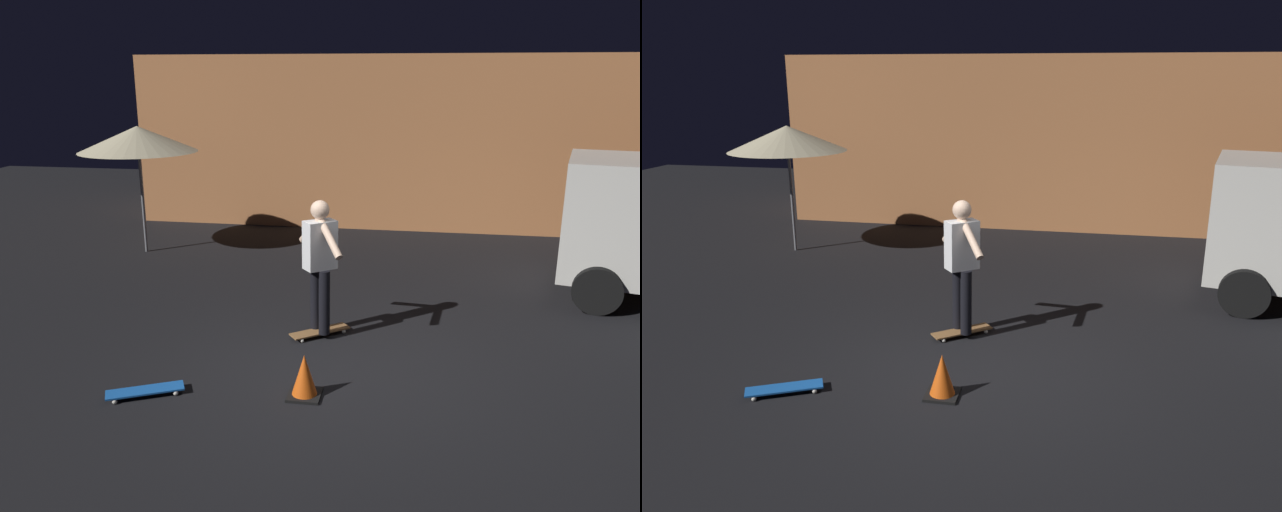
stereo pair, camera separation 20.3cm
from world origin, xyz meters
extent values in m
plane|color=black|center=(0.00, 0.00, 0.00)|extent=(28.00, 28.00, 0.00)
cube|color=#C67A47|center=(0.72, 8.27, 1.78)|extent=(12.24, 3.26, 3.57)
cylinder|color=black|center=(3.63, 4.28, 0.33)|extent=(0.69, 0.37, 0.66)
cylinder|color=black|center=(3.17, 2.36, 0.33)|extent=(0.69, 0.37, 0.66)
cylinder|color=slate|center=(-4.29, 4.26, 1.10)|extent=(0.05, 0.05, 2.20)
cone|color=beige|center=(-4.29, 4.26, 2.08)|extent=(2.10, 2.10, 0.45)
cube|color=olive|center=(-0.45, 0.96, 0.06)|extent=(0.74, 0.64, 0.02)
sphere|color=silver|center=(-0.27, 1.21, 0.03)|extent=(0.05, 0.05, 0.05)
sphere|color=silver|center=(-0.17, 1.08, 0.03)|extent=(0.05, 0.05, 0.05)
sphere|color=silver|center=(-0.74, 0.84, 0.03)|extent=(0.05, 0.05, 0.05)
sphere|color=silver|center=(-0.64, 0.71, 0.03)|extent=(0.05, 0.05, 0.05)
cube|color=#1959B2|center=(-1.97, -0.85, 0.06)|extent=(0.79, 0.53, 0.02)
sphere|color=silver|center=(-2.20, -1.06, 0.03)|extent=(0.05, 0.05, 0.05)
sphere|color=silver|center=(-2.28, -0.90, 0.03)|extent=(0.05, 0.05, 0.05)
sphere|color=silver|center=(-1.67, -0.79, 0.03)|extent=(0.05, 0.05, 0.05)
sphere|color=silver|center=(-1.74, -0.64, 0.03)|extent=(0.05, 0.05, 0.05)
cylinder|color=black|center=(-0.52, 1.05, 0.48)|extent=(0.14, 0.14, 0.82)
cylinder|color=black|center=(-0.39, 0.87, 0.48)|extent=(0.14, 0.14, 0.82)
cube|color=white|center=(-0.45, 0.96, 1.19)|extent=(0.43, 0.41, 0.60)
sphere|color=beige|center=(-0.45, 0.96, 1.62)|extent=(0.23, 0.23, 0.23)
cylinder|color=beige|center=(-0.59, 1.13, 1.34)|extent=(0.41, 0.48, 0.46)
cylinder|color=beige|center=(-0.32, 0.79, 1.34)|extent=(0.41, 0.48, 0.46)
cube|color=black|center=(-0.36, -0.58, 0.01)|extent=(0.34, 0.34, 0.03)
cone|color=#EA5914|center=(-0.36, -0.58, 0.23)|extent=(0.28, 0.28, 0.46)
camera|label=1|loc=(0.75, -6.19, 3.18)|focal=34.87mm
camera|label=2|loc=(0.95, -6.16, 3.18)|focal=34.87mm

